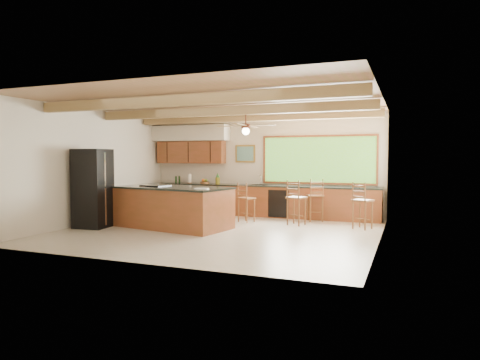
% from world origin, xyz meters
% --- Properties ---
extents(ground, '(7.20, 7.20, 0.00)m').
position_xyz_m(ground, '(0.00, 0.00, 0.00)').
color(ground, '#BAAF9A').
rests_on(ground, ground).
extents(room_shell, '(7.27, 6.54, 3.02)m').
position_xyz_m(room_shell, '(-0.17, 0.65, 2.21)').
color(room_shell, beige).
rests_on(room_shell, ground).
extents(counter_run, '(7.12, 3.10, 1.26)m').
position_xyz_m(counter_run, '(-0.82, 2.52, 0.46)').
color(counter_run, brown).
rests_on(counter_run, ground).
extents(island, '(3.10, 1.85, 1.03)m').
position_xyz_m(island, '(-1.30, 0.11, 0.51)').
color(island, brown).
rests_on(island, ground).
extents(refrigerator, '(0.83, 0.81, 1.94)m').
position_xyz_m(refrigerator, '(-3.12, -0.62, 0.97)').
color(refrigerator, black).
rests_on(refrigerator, ground).
extents(bar_stool_a, '(0.49, 0.49, 1.06)m').
position_xyz_m(bar_stool_a, '(0.10, 1.54, 0.63)').
color(bar_stool_a, brown).
rests_on(bar_stool_a, ground).
extents(bar_stool_b, '(0.51, 0.51, 1.17)m').
position_xyz_m(bar_stool_b, '(1.47, 1.54, 0.69)').
color(bar_stool_b, brown).
rests_on(bar_stool_b, ground).
extents(bar_stool_c, '(0.54, 0.55, 1.15)m').
position_xyz_m(bar_stool_c, '(3.11, 1.54, 0.68)').
color(bar_stool_c, brown).
rests_on(bar_stool_c, ground).
extents(bar_stool_d, '(0.55, 0.55, 1.16)m').
position_xyz_m(bar_stool_d, '(1.78, 2.39, 0.69)').
color(bar_stool_d, brown).
rests_on(bar_stool_d, ground).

